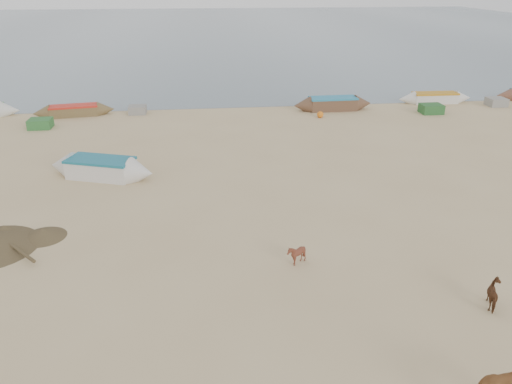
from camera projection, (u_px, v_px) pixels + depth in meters
ground at (269, 266)px, 16.97m from camera, size 140.00×140.00×0.00m
sea at (207, 28)px, 91.61m from camera, size 160.00×160.00×0.00m
calf_front at (296, 254)px, 16.91m from camera, size 0.76×0.70×0.76m
calf_right at (496, 295)px, 14.71m from camera, size 0.73×0.84×0.81m
near_canoe at (101, 168)px, 24.18m from camera, size 5.55×3.15×0.95m
waterline_canoes at (221, 105)px, 36.12m from camera, size 58.02×3.05×0.95m
beach_clutter at (287, 111)px, 34.95m from camera, size 42.89×4.14×0.64m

